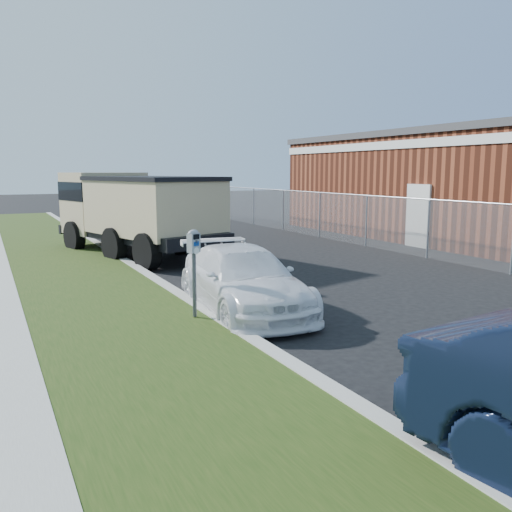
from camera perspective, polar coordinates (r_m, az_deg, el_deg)
name	(u,v)px	position (r m, az deg, el deg)	size (l,w,h in m)	color
ground	(344,309)	(10.68, 9.20, -5.53)	(120.00, 120.00, 0.00)	black
streetside	(26,315)	(10.69, -23.09, -5.75)	(6.12, 50.00, 0.15)	#97978F
chainlink_fence	(367,211)	(19.60, 11.58, 4.69)	(0.06, 30.06, 30.00)	slate
brick_building	(468,184)	(24.40, 21.39, 7.09)	(9.20, 14.20, 4.17)	maroon
parking_meter	(194,254)	(9.32, -6.56, 0.22)	(0.25, 0.21, 1.52)	#3F4247
white_wagon	(242,279)	(10.31, -1.45, -2.49)	(1.70, 4.17, 1.21)	white
dump_truck	(134,209)	(17.59, -12.70, 4.85)	(4.13, 7.04, 2.60)	black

